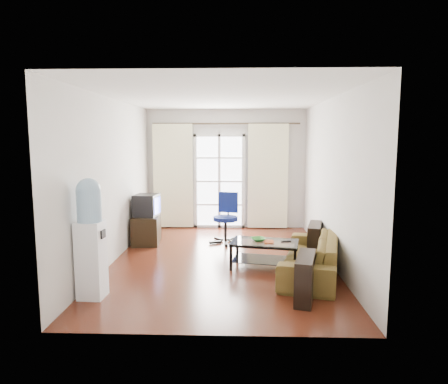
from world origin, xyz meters
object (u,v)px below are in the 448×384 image
object	(u,v)px
tv_stand	(146,229)
water_cooler	(90,236)
sofa	(311,256)
task_chair	(226,228)
coffee_table	(265,251)
crt_tv	(146,205)

from	to	relation	value
tv_stand	water_cooler	xyz separation A→B (m)	(-0.08, -2.73, 0.54)
sofa	task_chair	bearing A→B (deg)	-129.77
coffee_table	sofa	bearing A→B (deg)	-23.14
coffee_table	water_cooler	xyz separation A→B (m)	(-2.30, -1.29, 0.54)
coffee_table	water_cooler	bearing A→B (deg)	-150.71
crt_tv	water_cooler	world-z (taller)	water_cooler
coffee_table	tv_stand	bearing A→B (deg)	147.02
water_cooler	coffee_table	bearing A→B (deg)	31.98
sofa	crt_tv	distance (m)	3.39
water_cooler	crt_tv	bearing A→B (deg)	90.96
coffee_table	task_chair	bearing A→B (deg)	113.16
coffee_table	tv_stand	distance (m)	2.65
coffee_table	crt_tv	bearing A→B (deg)	147.51
coffee_table	task_chair	xyz separation A→B (m)	(-0.66, 1.54, 0.02)
sofa	crt_tv	size ratio (longest dim) A/B	4.11
sofa	tv_stand	bearing A→B (deg)	-106.72
crt_tv	tv_stand	bearing A→B (deg)	102.07
crt_tv	water_cooler	xyz separation A→B (m)	(-0.08, -2.70, 0.05)
sofa	coffee_table	distance (m)	0.73
coffee_table	task_chair	size ratio (longest dim) A/B	1.15
coffee_table	water_cooler	world-z (taller)	water_cooler
tv_stand	water_cooler	bearing A→B (deg)	-96.57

